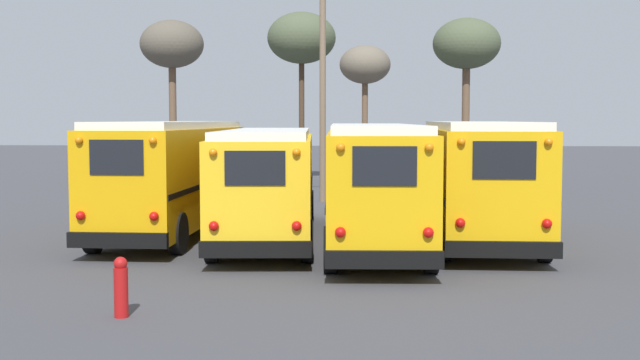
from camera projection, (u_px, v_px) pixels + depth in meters
The scene contains 11 objects.
ground_plane at pixel (320, 240), 22.32m from camera, with size 160.00×160.00×0.00m, color #424247.
school_bus_0 at pixel (174, 172), 23.53m from camera, with size 2.70×10.33×3.29m.
school_bus_1 at pixel (269, 179), 22.50m from camera, with size 3.04×10.68×3.06m.
school_bus_2 at pixel (372, 179), 21.34m from camera, with size 2.74×10.95×3.21m.
school_bus_3 at pixel (477, 177), 22.03m from camera, with size 2.75×9.44×3.28m.
utility_pole at pixel (323, 82), 32.15m from camera, with size 1.80×0.25×9.32m.
bare_tree_0 at pixel (467, 46), 39.71m from camera, with size 3.35×3.35×8.36m.
bare_tree_1 at pixel (302, 39), 42.25m from camera, with size 3.61×3.61×8.99m.
bare_tree_2 at pixel (172, 47), 40.57m from camera, with size 3.21×3.21×8.36m.
bare_tree_3 at pixel (365, 67), 38.70m from camera, with size 2.47×2.47×6.92m.
fire_hydrant at pixel (121, 287), 13.53m from camera, with size 0.24×0.24×1.03m.
Camera 1 is at (1.14, -22.10, 3.34)m, focal length 45.00 mm.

